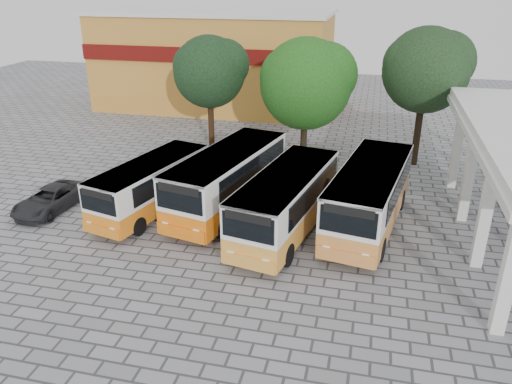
% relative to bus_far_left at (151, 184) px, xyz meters
% --- Properties ---
extents(ground, '(90.00, 90.00, 0.00)m').
position_rel_bus_far_left_xyz_m(ground, '(7.33, -3.50, -1.53)').
color(ground, slate).
rests_on(ground, ground).
extents(shophouse_block, '(20.40, 10.40, 8.30)m').
position_rel_bus_far_left_xyz_m(shophouse_block, '(-3.67, 22.48, 2.63)').
color(shophouse_block, '#BC7E2C').
rests_on(shophouse_block, ground).
extents(bus_far_left, '(3.90, 7.72, 2.64)m').
position_rel_bus_far_left_xyz_m(bus_far_left, '(0.00, 0.00, 0.00)').
color(bus_far_left, orange).
rests_on(bus_far_left, ground).
extents(bus_centre_left, '(4.41, 9.04, 3.11)m').
position_rel_bus_far_left_xyz_m(bus_centre_left, '(3.68, 1.08, 0.27)').
color(bus_centre_left, orange).
rests_on(bus_centre_left, ground).
extents(bus_centre_right, '(3.99, 8.55, 2.95)m').
position_rel_bus_far_left_xyz_m(bus_centre_right, '(6.98, -0.74, 0.18)').
color(bus_centre_right, gold).
rests_on(bus_centre_right, ground).
extents(bus_far_right, '(4.03, 8.85, 3.06)m').
position_rel_bus_far_left_xyz_m(bus_far_right, '(10.65, 0.66, 0.24)').
color(bus_far_right, orange).
rests_on(bus_far_right, ground).
extents(tree_left, '(4.96, 4.73, 7.62)m').
position_rel_bus_far_left_xyz_m(tree_left, '(-0.18, 10.41, 3.88)').
color(tree_left, '#351F10').
rests_on(tree_left, ground).
extents(tree_middle, '(6.02, 5.73, 7.72)m').
position_rel_bus_far_left_xyz_m(tree_middle, '(6.30, 9.94, 3.51)').
color(tree_middle, black).
rests_on(tree_middle, ground).
extents(tree_right, '(5.35, 5.10, 8.46)m').
position_rel_bus_far_left_xyz_m(tree_right, '(13.35, 10.33, 4.55)').
color(tree_right, black).
rests_on(tree_right, ground).
extents(parked_car, '(2.37, 4.49, 1.20)m').
position_rel_bus_far_left_xyz_m(parked_car, '(-5.16, -1.07, -0.93)').
color(parked_car, black).
rests_on(parked_car, ground).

